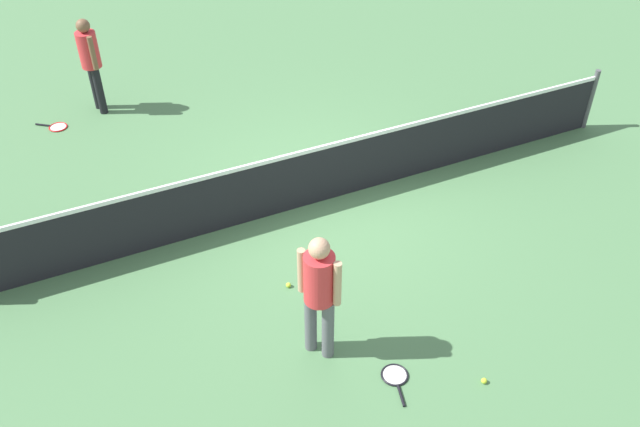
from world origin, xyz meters
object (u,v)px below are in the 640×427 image
(player_far_side, at_px, (90,58))
(tennis_ball_baseline, at_px, (288,285))
(tennis_ball_by_net, at_px, (484,381))
(player_near_side, at_px, (319,289))
(tennis_racket_near_player, at_px, (395,377))
(tennis_racket_far_player, at_px, (57,127))

(player_far_side, xyz_separation_m, tennis_ball_baseline, (1.31, -5.54, -0.98))
(tennis_ball_by_net, xyz_separation_m, tennis_ball_baseline, (-1.39, 2.29, 0.00))
(player_near_side, xyz_separation_m, tennis_ball_by_net, (1.46, -1.19, -0.98))
(player_near_side, height_order, tennis_ball_baseline, player_near_side)
(player_near_side, xyz_separation_m, tennis_racket_near_player, (0.61, -0.71, -1.00))
(player_far_side, distance_m, tennis_ball_baseline, 5.77)
(player_far_side, xyz_separation_m, tennis_ball_by_net, (2.70, -7.83, -0.98))
(player_far_side, bearing_deg, tennis_ball_by_net, -71.00)
(player_near_side, bearing_deg, tennis_racket_near_player, -49.58)
(tennis_racket_near_player, height_order, tennis_ball_baseline, tennis_ball_baseline)
(player_far_side, bearing_deg, tennis_racket_far_player, -161.36)
(player_far_side, relative_size, tennis_racket_near_player, 2.80)
(player_far_side, xyz_separation_m, tennis_racket_near_player, (1.84, -7.36, -1.00))
(tennis_racket_far_player, relative_size, tennis_ball_by_net, 8.61)
(player_far_side, xyz_separation_m, tennis_racket_far_player, (-0.83, -0.28, -1.00))
(tennis_racket_far_player, xyz_separation_m, tennis_ball_by_net, (3.52, -7.55, 0.02))
(player_near_side, relative_size, tennis_racket_near_player, 2.80)
(player_near_side, xyz_separation_m, tennis_racket_far_player, (-2.06, 6.37, -1.00))
(tennis_racket_far_player, bearing_deg, tennis_ball_by_net, -64.99)
(tennis_racket_near_player, bearing_deg, tennis_ball_by_net, -28.86)
(tennis_ball_by_net, height_order, tennis_ball_baseline, same)
(tennis_racket_far_player, bearing_deg, tennis_racket_near_player, -69.38)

